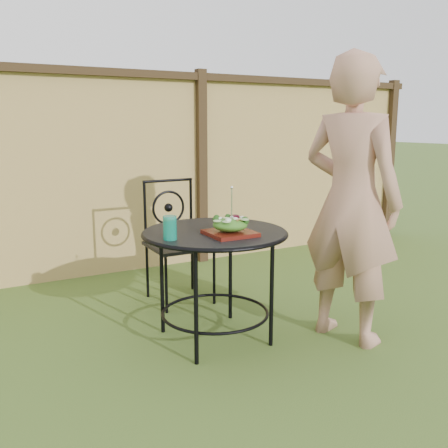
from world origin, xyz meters
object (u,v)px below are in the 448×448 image
patio_chair (177,237)px  salad_plate (230,233)px  patio_table (215,252)px  diner (351,201)px

patio_chair → salad_plate: patio_chair is taller
patio_chair → salad_plate: size_ratio=3.52×
patio_table → patio_chair: bearing=83.5°
patio_table → patio_chair: size_ratio=0.97×
patio_table → patio_chair: 0.84m
diner → salad_plate: (-0.74, 0.23, -0.17)m
diner → salad_plate: 0.80m
patio_chair → diner: size_ratio=0.52×
patio_table → patio_chair: (0.09, 0.83, -0.08)m
diner → salad_plate: size_ratio=6.71×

